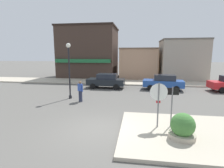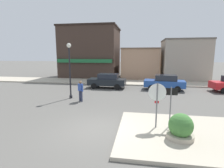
% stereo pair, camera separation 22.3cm
% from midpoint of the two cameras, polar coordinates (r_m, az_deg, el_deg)
% --- Properties ---
extents(ground_plane, '(160.00, 160.00, 0.00)m').
position_cam_midpoint_polar(ground_plane, '(8.77, -4.99, -14.71)').
color(ground_plane, '#5B5954').
extents(sidewalk_corner, '(6.40, 4.80, 0.15)m').
position_cam_midpoint_polar(sidewalk_corner, '(8.87, 23.75, -14.72)').
color(sidewalk_corner, '#B7AD99').
rests_on(sidewalk_corner, ground).
extents(kerb_far, '(80.00, 4.00, 0.15)m').
position_cam_midpoint_polar(kerb_far, '(22.51, 3.42, 0.60)').
color(kerb_far, '#B7AD99').
rests_on(kerb_far, ground).
extents(stop_sign, '(0.82, 0.07, 2.30)m').
position_cam_midpoint_polar(stop_sign, '(8.52, 14.19, -4.88)').
color(stop_sign, slate).
rests_on(stop_sign, ground).
extents(one_way_sign, '(0.60, 0.06, 2.10)m').
position_cam_midpoint_polar(one_way_sign, '(8.83, 18.27, -5.81)').
color(one_way_sign, slate).
rests_on(one_way_sign, ground).
extents(planter, '(1.10, 1.10, 1.23)m').
position_cam_midpoint_polar(planter, '(8.01, 21.26, -13.41)').
color(planter, '#ADA38E').
rests_on(planter, ground).
extents(lamp_post, '(0.36, 0.36, 4.54)m').
position_cam_midpoint_polar(lamp_post, '(14.58, -14.30, 6.79)').
color(lamp_post, black).
rests_on(lamp_post, ground).
extents(parked_car_nearest, '(4.05, 1.97, 1.56)m').
position_cam_midpoint_polar(parked_car_nearest, '(18.88, -2.22, 1.11)').
color(parked_car_nearest, black).
rests_on(parked_car_nearest, ground).
extents(parked_car_second, '(4.15, 2.18, 1.56)m').
position_cam_midpoint_polar(parked_car_second, '(18.62, 16.11, 0.62)').
color(parked_car_second, '#234C9E').
rests_on(parked_car_second, ground).
extents(pedestrian_crossing_near, '(0.52, 0.37, 1.61)m').
position_cam_midpoint_polar(pedestrian_crossing_near, '(13.64, -10.77, -2.12)').
color(pedestrian_crossing_near, '#2D334C').
rests_on(pedestrian_crossing_near, ground).
extents(building_corner_shop, '(8.72, 7.49, 7.86)m').
position_cam_midpoint_polar(building_corner_shop, '(28.74, -7.63, 10.21)').
color(building_corner_shop, '#3D2D26').
rests_on(building_corner_shop, ground).
extents(building_storefront_left_near, '(5.54, 6.72, 4.54)m').
position_cam_midpoint_polar(building_storefront_left_near, '(28.08, 8.36, 6.82)').
color(building_storefront_left_near, tan).
rests_on(building_storefront_left_near, ground).
extents(building_storefront_left_mid, '(6.02, 5.76, 5.67)m').
position_cam_midpoint_polar(building_storefront_left_mid, '(27.25, 21.56, 7.37)').
color(building_storefront_left_mid, '#9E9384').
rests_on(building_storefront_left_mid, ground).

